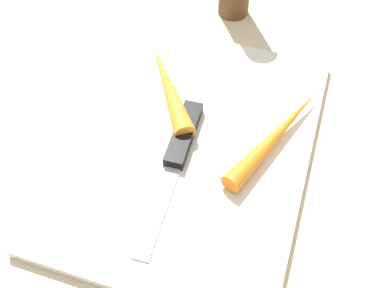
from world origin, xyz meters
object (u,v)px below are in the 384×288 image
cutting_board (192,147)px  carrot_long (277,134)px  carrot_short (168,86)px  knife (181,143)px

cutting_board → carrot_long: bearing=-69.0°
cutting_board → carrot_short: 0.09m
knife → carrot_short: size_ratio=1.28×
cutting_board → knife: size_ratio=1.79×
knife → carrot_long: (0.04, -0.10, 0.01)m
cutting_board → carrot_short: bearing=38.0°
cutting_board → carrot_long: 0.10m
cutting_board → knife: 0.02m
knife → carrot_long: 0.11m
cutting_board → knife: bearing=122.8°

